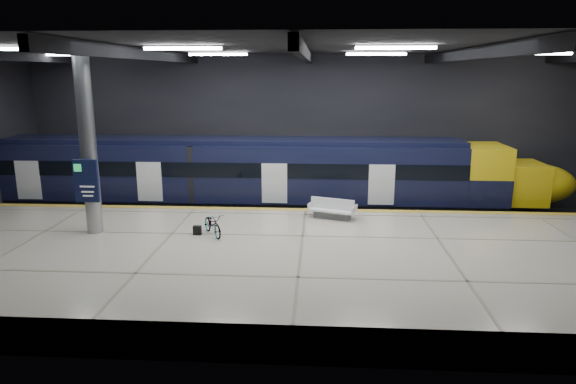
{
  "coord_description": "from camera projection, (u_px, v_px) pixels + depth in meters",
  "views": [
    {
      "loc": [
        0.6,
        -19.41,
        7.13
      ],
      "look_at": [
        -0.71,
        1.5,
        2.2
      ],
      "focal_mm": 32.0,
      "sensor_mm": 36.0,
      "label": 1
    }
  ],
  "objects": [
    {
      "name": "ground",
      "position": [
        303.0,
        254.0,
        20.53
      ],
      "size": [
        30.0,
        30.0,
        0.0
      ],
      "primitive_type": "plane",
      "color": "black",
      "rests_on": "ground"
    },
    {
      "name": "bicycle",
      "position": [
        213.0,
        224.0,
        19.31
      ],
      "size": [
        1.35,
        1.7,
        0.86
      ],
      "primitive_type": "imported",
      "rotation": [
        0.0,
        0.0,
        0.55
      ],
      "color": "#99999E",
      "rests_on": "platform"
    },
    {
      "name": "train",
      "position": [
        253.0,
        176.0,
        25.56
      ],
      "size": [
        29.4,
        2.84,
        3.79
      ],
      "color": "black",
      "rests_on": "ground"
    },
    {
      "name": "rails",
      "position": [
        307.0,
        215.0,
        25.85
      ],
      "size": [
        30.0,
        1.52,
        0.16
      ],
      "color": "gray",
      "rests_on": "ground"
    },
    {
      "name": "info_column",
      "position": [
        88.0,
        145.0,
        19.0
      ],
      "size": [
        0.9,
        0.78,
        6.9
      ],
      "color": "#9EA0A5",
      "rests_on": "platform"
    },
    {
      "name": "safety_strip",
      "position": [
        306.0,
        210.0,
        22.95
      ],
      "size": [
        30.0,
        0.4,
        0.01
      ],
      "primitive_type": "cube",
      "color": "gold",
      "rests_on": "platform"
    },
    {
      "name": "pannier_bag",
      "position": [
        197.0,
        230.0,
        19.41
      ],
      "size": [
        0.31,
        0.2,
        0.35
      ],
      "primitive_type": "cube",
      "rotation": [
        0.0,
        0.0,
        -0.07
      ],
      "color": "black",
      "rests_on": "platform"
    },
    {
      "name": "platform",
      "position": [
        301.0,
        264.0,
        17.98
      ],
      "size": [
        30.0,
        11.0,
        1.1
      ],
      "primitive_type": "cube",
      "color": "beige",
      "rests_on": "ground"
    },
    {
      "name": "bench",
      "position": [
        332.0,
        211.0,
        21.56
      ],
      "size": [
        2.11,
        1.41,
        0.86
      ],
      "rotation": [
        0.0,
        0.0,
        -0.34
      ],
      "color": "#595B60",
      "rests_on": "platform"
    },
    {
      "name": "room_shell",
      "position": [
        304.0,
        110.0,
        19.22
      ],
      "size": [
        30.1,
        16.1,
        8.05
      ],
      "color": "black",
      "rests_on": "ground"
    }
  ]
}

